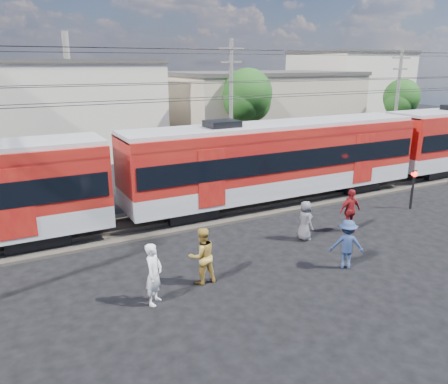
{
  "coord_description": "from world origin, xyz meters",
  "views": [
    {
      "loc": [
        -7.68,
        -10.04,
        7.03
      ],
      "look_at": [
        0.23,
        5.0,
        2.0
      ],
      "focal_mm": 35.0,
      "sensor_mm": 36.0,
      "label": 1
    }
  ],
  "objects_px": {
    "pedestrian_a": "(154,274)",
    "car_silver": "(414,145)",
    "commuter_train": "(281,157)",
    "pedestrian_c": "(347,244)",
    "crossing_signal": "(413,182)"
  },
  "relations": [
    {
      "from": "commuter_train",
      "to": "crossing_signal",
      "type": "bearing_deg",
      "value": -37.38
    },
    {
      "from": "car_silver",
      "to": "pedestrian_a",
      "type": "bearing_deg",
      "value": 125.78
    },
    {
      "from": "commuter_train",
      "to": "pedestrian_a",
      "type": "distance_m",
      "value": 11.37
    },
    {
      "from": "pedestrian_a",
      "to": "pedestrian_c",
      "type": "height_order",
      "value": "pedestrian_a"
    },
    {
      "from": "commuter_train",
      "to": "pedestrian_a",
      "type": "xyz_separation_m",
      "value": [
        -9.15,
        -6.59,
        -1.43
      ]
    },
    {
      "from": "pedestrian_c",
      "to": "car_silver",
      "type": "height_order",
      "value": "pedestrian_c"
    },
    {
      "from": "car_silver",
      "to": "commuter_train",
      "type": "bearing_deg",
      "value": 119.02
    },
    {
      "from": "commuter_train",
      "to": "car_silver",
      "type": "xyz_separation_m",
      "value": [
        16.96,
        5.59,
        -1.7
      ]
    },
    {
      "from": "commuter_train",
      "to": "pedestrian_a",
      "type": "height_order",
      "value": "commuter_train"
    },
    {
      "from": "commuter_train",
      "to": "pedestrian_c",
      "type": "bearing_deg",
      "value": -107.33
    },
    {
      "from": "pedestrian_c",
      "to": "crossing_signal",
      "type": "bearing_deg",
      "value": -120.19
    },
    {
      "from": "pedestrian_c",
      "to": "crossing_signal",
      "type": "height_order",
      "value": "crossing_signal"
    },
    {
      "from": "pedestrian_a",
      "to": "car_silver",
      "type": "height_order",
      "value": "pedestrian_a"
    },
    {
      "from": "pedestrian_a",
      "to": "car_silver",
      "type": "distance_m",
      "value": 28.82
    },
    {
      "from": "commuter_train",
      "to": "crossing_signal",
      "type": "height_order",
      "value": "commuter_train"
    }
  ]
}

